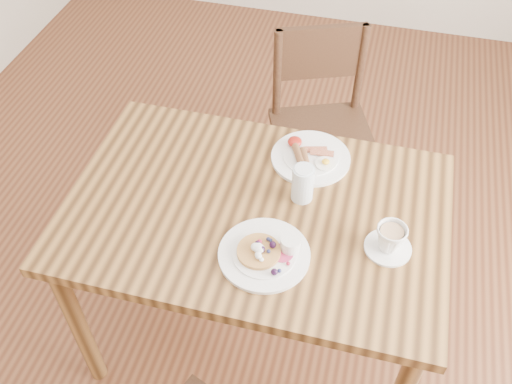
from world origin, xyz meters
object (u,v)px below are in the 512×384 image
at_px(chair_far, 321,123).
at_px(breakfast_plate, 310,157).
at_px(teacup_saucer, 390,240).
at_px(water_glass, 303,184).
at_px(dining_table, 256,227).
at_px(pancake_plate, 266,252).

xyz_separation_m(chair_far, breakfast_plate, (0.03, -0.51, 0.27)).
bearing_deg(teacup_saucer, water_glass, 154.12).
distance_m(dining_table, pancake_plate, 0.22).
bearing_deg(dining_table, water_glass, 31.00).
distance_m(chair_far, teacup_saucer, 0.94).
height_order(chair_far, water_glass, chair_far).
distance_m(pancake_plate, breakfast_plate, 0.44).
bearing_deg(water_glass, teacup_saucer, -25.88).
relative_size(breakfast_plate, teacup_saucer, 1.93).
relative_size(pancake_plate, water_glass, 2.16).
xyz_separation_m(chair_far, pancake_plate, (-0.02, -0.94, 0.27)).
xyz_separation_m(chair_far, water_glass, (0.04, -0.69, 0.32)).
xyz_separation_m(breakfast_plate, water_glass, (0.01, -0.18, 0.05)).
bearing_deg(teacup_saucer, chair_far, 111.37).
bearing_deg(water_glass, pancake_plate, -102.20).
bearing_deg(water_glass, chair_far, 93.06).
relative_size(dining_table, breakfast_plate, 4.44).
xyz_separation_m(breakfast_plate, teacup_saucer, (0.30, -0.32, 0.03)).
relative_size(pancake_plate, breakfast_plate, 1.00).
distance_m(pancake_plate, teacup_saucer, 0.36).
relative_size(pancake_plate, teacup_saucer, 1.93).
height_order(breakfast_plate, water_glass, water_glass).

